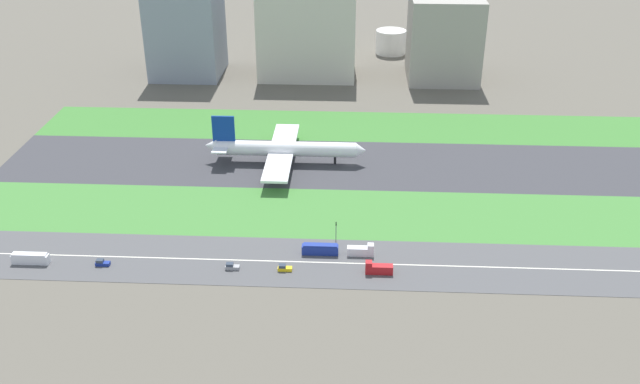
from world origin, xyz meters
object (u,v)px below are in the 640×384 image
car_2 (284,268)px  hangar_building (307,32)px  fuel_tank_centre (436,42)px  office_tower (444,38)px  truck_1 (361,251)px  car_0 (102,263)px  fuel_tank_west (391,42)px  terminal_building (186,27)px  bus_1 (320,249)px  bus_0 (30,258)px  airliner (282,149)px  truck_0 (378,269)px  car_1 (232,267)px  traffic_light (336,230)px

car_2 → hangar_building: bearing=-88.3°
fuel_tank_centre → office_tower: bearing=-91.5°
truck_1 → fuel_tank_centre: fuel_tank_centre is taller
car_0 → fuel_tank_west: size_ratio=0.25×
truck_1 → terminal_building: bearing=117.4°
car_0 → fuel_tank_west: bearing=-112.5°
hangar_building → bus_1: bearing=-84.9°
truck_1 → bus_0: bearing=-174.5°
office_tower → bus_0: bearing=-127.3°
airliner → fuel_tank_west: (49.53, 159.00, 0.72)m
truck_0 → office_tower: (38.21, 192.00, 20.27)m
car_0 → truck_1: 81.10m
terminal_building → fuel_tank_centre: size_ratio=2.60×
car_1 → fuel_tank_centre: 251.68m
truck_1 → terminal_building: (-94.47, 182.00, 24.28)m
traffic_light → terminal_building: size_ratio=0.14×
bus_1 → office_tower: 191.62m
car_2 → fuel_tank_centre: (68.19, 237.00, 6.53)m
truck_0 → truck_1: same height
bus_1 → car_2: 14.55m
truck_0 → truck_1: bearing=-62.8°
truck_0 → bus_1: (-18.25, 10.00, 0.15)m
bus_1 → car_2: bearing=-136.5°
truck_1 → fuel_tank_centre: bearing=78.9°
truck_0 → office_tower: 196.81m
bus_1 → airliner: bearing=105.4°
bus_0 → terminal_building: size_ratio=0.22×
car_1 → fuel_tank_centre: bearing=-109.6°
fuel_tank_west → traffic_light: bearing=-96.8°
car_2 → fuel_tank_west: (41.36, 237.00, 6.03)m
car_2 → fuel_tank_centre: 246.70m
traffic_light → office_tower: bearing=73.5°
terminal_building → hangar_building: bearing=0.0°
bus_0 → terminal_building: bearing=-92.6°
bus_0 → truck_0: bearing=180.0°
car_1 → fuel_tank_west: fuel_tank_west is taller
truck_0 → car_2: (-28.78, 0.00, -0.75)m
truck_1 → car_2: bearing=-157.1°
fuel_tank_centre → hangar_building: bearing=-148.6°
truck_1 → fuel_tank_west: 227.75m
car_0 → hangar_building: bearing=-104.9°
car_2 → fuel_tank_west: 240.66m
car_1 → office_tower: bearing=-113.4°
traffic_light → office_tower: size_ratio=0.16×
hangar_building → bus_0: bearing=-111.0°
bus_0 → truck_1: bearing=-174.5°
bus_0 → car_2: bearing=-180.0°
car_0 → terminal_building: terminal_building is taller
truck_1 → truck_0: bearing=-62.8°
truck_0 → traffic_light: traffic_light is taller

